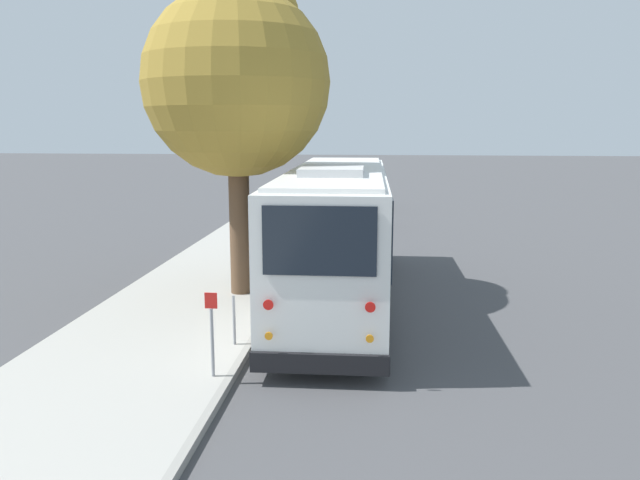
{
  "coord_description": "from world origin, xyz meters",
  "views": [
    {
      "loc": [
        -15.8,
        -0.99,
        4.53
      ],
      "look_at": [
        1.54,
        0.7,
        1.3
      ],
      "focal_mm": 35.0,
      "sensor_mm": 36.0,
      "label": 1
    }
  ],
  "objects_px": {
    "shuttle_bus": "(337,227)",
    "parked_sedan_white": "(349,213)",
    "street_tree": "(237,71)",
    "sign_post_near": "(212,334)",
    "parked_sedan_gray": "(356,197)",
    "sign_post_far": "(234,320)"
  },
  "relations": [
    {
      "from": "street_tree",
      "to": "sign_post_near",
      "type": "height_order",
      "value": "street_tree"
    },
    {
      "from": "parked_sedan_gray",
      "to": "sign_post_far",
      "type": "bearing_deg",
      "value": -179.76
    },
    {
      "from": "parked_sedan_gray",
      "to": "sign_post_near",
      "type": "distance_m",
      "value": 23.96
    },
    {
      "from": "shuttle_bus",
      "to": "sign_post_near",
      "type": "xyz_separation_m",
      "value": [
        -5.5,
        1.8,
        -1.01
      ]
    },
    {
      "from": "parked_sedan_gray",
      "to": "street_tree",
      "type": "relative_size",
      "value": 0.55
    },
    {
      "from": "shuttle_bus",
      "to": "sign_post_far",
      "type": "bearing_deg",
      "value": 154.14
    },
    {
      "from": "sign_post_near",
      "to": "sign_post_far",
      "type": "distance_m",
      "value": 1.66
    },
    {
      "from": "parked_sedan_gray",
      "to": "parked_sedan_white",
      "type": "bearing_deg",
      "value": -176.44
    },
    {
      "from": "sign_post_far",
      "to": "street_tree",
      "type": "bearing_deg",
      "value": 10.45
    },
    {
      "from": "sign_post_near",
      "to": "parked_sedan_white",
      "type": "bearing_deg",
      "value": -4.78
    },
    {
      "from": "shuttle_bus",
      "to": "parked_sedan_white",
      "type": "xyz_separation_m",
      "value": [
        12.13,
        0.33,
        -1.34
      ]
    },
    {
      "from": "sign_post_near",
      "to": "shuttle_bus",
      "type": "bearing_deg",
      "value": -18.1
    },
    {
      "from": "shuttle_bus",
      "to": "street_tree",
      "type": "height_order",
      "value": "street_tree"
    },
    {
      "from": "parked_sedan_white",
      "to": "sign_post_near",
      "type": "height_order",
      "value": "sign_post_near"
    },
    {
      "from": "sign_post_far",
      "to": "shuttle_bus",
      "type": "bearing_deg",
      "value": -24.96
    },
    {
      "from": "street_tree",
      "to": "sign_post_far",
      "type": "xyz_separation_m",
      "value": [
        -4.07,
        -0.75,
        -5.21
      ]
    },
    {
      "from": "shuttle_bus",
      "to": "parked_sedan_gray",
      "type": "relative_size",
      "value": 2.39
    },
    {
      "from": "sign_post_near",
      "to": "sign_post_far",
      "type": "xyz_separation_m",
      "value": [
        1.64,
        0.0,
        -0.28
      ]
    },
    {
      "from": "sign_post_near",
      "to": "sign_post_far",
      "type": "bearing_deg",
      "value": 0.0
    },
    {
      "from": "shuttle_bus",
      "to": "parked_sedan_gray",
      "type": "height_order",
      "value": "shuttle_bus"
    },
    {
      "from": "shuttle_bus",
      "to": "parked_sedan_white",
      "type": "distance_m",
      "value": 12.2
    },
    {
      "from": "shuttle_bus",
      "to": "sign_post_near",
      "type": "distance_m",
      "value": 5.87
    }
  ]
}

